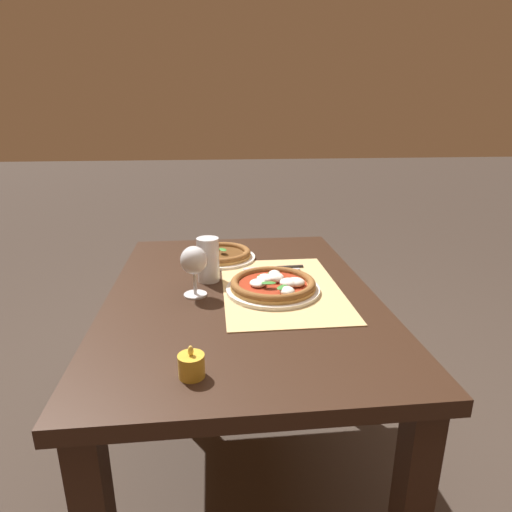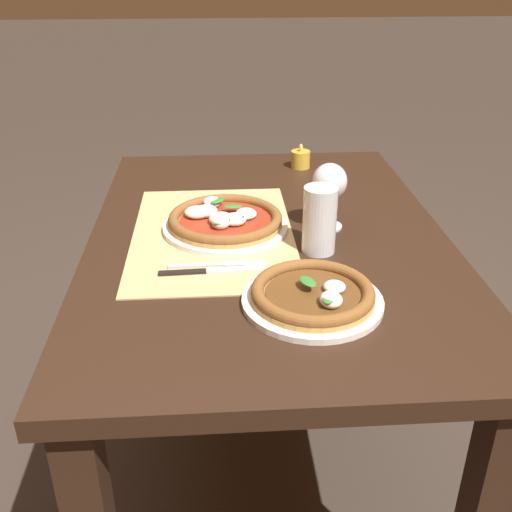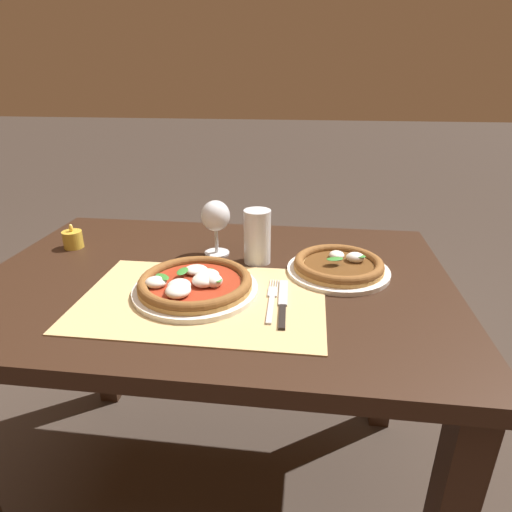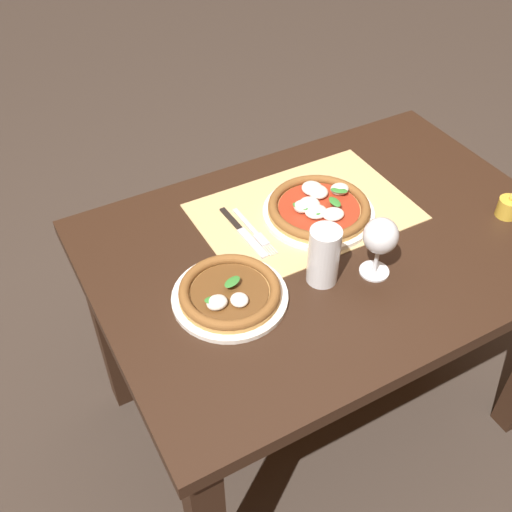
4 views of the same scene
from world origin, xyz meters
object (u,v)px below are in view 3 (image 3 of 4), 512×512
object	(u,v)px
wine_glass	(216,218)
fork	(272,299)
votive_candle	(73,240)
knife	(283,303)
pizza_far	(339,266)
pizza_near	(195,284)
pint_glass	(257,238)

from	to	relation	value
wine_glass	fork	world-z (taller)	wine_glass
votive_candle	knife	bearing A→B (deg)	-22.60
pizza_far	fork	xyz separation A→B (m)	(-0.16, -0.17, -0.01)
pizza_near	pizza_far	world-z (taller)	pizza_near
pizza_far	wine_glass	world-z (taller)	wine_glass
pizza_near	votive_candle	size ratio (longest dim) A/B	4.02
pizza_near	pizza_far	size ratio (longest dim) A/B	1.11
wine_glass	fork	distance (m)	0.33
pizza_near	wine_glass	distance (m)	0.25
pint_glass	fork	bearing A→B (deg)	-74.66
pizza_near	knife	distance (m)	0.21
pizza_near	pizza_far	distance (m)	0.37
pizza_far	pint_glass	world-z (taller)	pint_glass
knife	wine_glass	bearing A→B (deg)	127.39
wine_glass	votive_candle	distance (m)	0.43
fork	pint_glass	bearing A→B (deg)	105.34
wine_glass	fork	xyz separation A→B (m)	(0.18, -0.26, -0.10)
wine_glass	knife	xyz separation A→B (m)	(0.20, -0.27, -0.10)
pint_glass	fork	xyz separation A→B (m)	(0.06, -0.22, -0.06)
pizza_far	votive_candle	bearing A→B (deg)	174.01
pizza_near	votive_candle	bearing A→B (deg)	151.25
pizza_far	votive_candle	size ratio (longest dim) A/B	3.62
pizza_near	fork	distance (m)	0.18
pizza_far	knife	bearing A→B (deg)	-125.31
knife	votive_candle	distance (m)	0.68
pizza_near	votive_candle	xyz separation A→B (m)	(-0.43, 0.23, -0.00)
votive_candle	fork	bearing A→B (deg)	-22.56
fork	pizza_near	bearing A→B (deg)	174.33
pint_glass	knife	distance (m)	0.25
pizza_far	knife	world-z (taller)	pizza_far
pizza_near	pizza_far	bearing A→B (deg)	24.70
pizza_far	votive_candle	world-z (taller)	votive_candle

